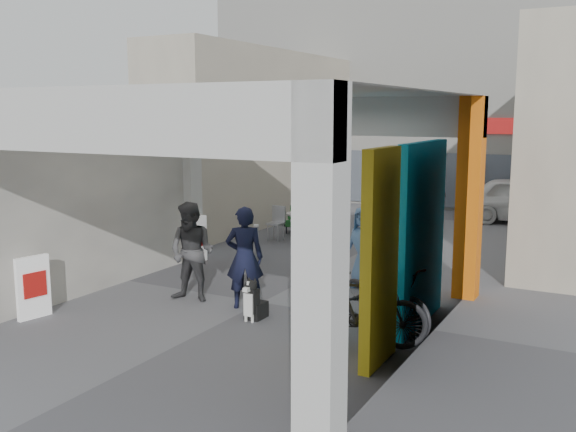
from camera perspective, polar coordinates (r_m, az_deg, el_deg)
The scene contains 20 objects.
ground at distance 11.12m, azimuth -2.35°, elevation -7.68°, with size 90.00×90.00×0.00m, color #5C5D62.
arcade_canopy at distance 9.70m, azimuth -2.16°, elevation 3.72°, with size 6.40×6.45×6.40m.
far_building at distance 23.78m, azimuth 15.32°, elevation 10.73°, with size 18.00×4.08×8.00m.
plaza_bldg_left at distance 19.40m, azimuth -2.58°, elevation 7.06°, with size 2.00×9.00×5.00m, color #BBB19B.
bollard_left at distance 13.86m, azimuth -2.82°, elevation -2.53°, with size 0.09×0.09×0.82m, color gray.
bollard_center at distance 13.17m, azimuth 3.10°, elevation -3.16°, with size 0.09×0.09×0.82m, color gray.
bollard_right at distance 12.51m, azimuth 9.40°, elevation -3.62°, with size 0.09×0.09×0.95m, color gray.
advert_board_near at distance 10.93m, azimuth -21.70°, elevation -5.88°, with size 0.19×0.56×1.00m.
advert_board_far at distance 14.02m, azimuth -8.06°, elevation -2.07°, with size 0.14×0.55×1.00m.
cafe_set at distance 16.45m, azimuth 1.12°, elevation -1.01°, with size 1.44×1.17×0.87m.
produce_stand at distance 17.22m, azimuth 1.59°, elevation -0.61°, with size 1.12×0.61×0.74m.
crate_stack at distance 17.98m, azimuth 12.25°, elevation -0.43°, with size 0.45×0.35×0.56m.
border_collie at distance 10.16m, azimuth -3.10°, elevation -7.69°, with size 0.26×0.50×0.70m.
man_with_dog at distance 10.64m, azimuth -3.88°, elevation -3.70°, with size 0.62×0.41×1.71m, color black.
man_back_turned at distance 11.11m, azimuth -8.54°, elevation -3.20°, with size 0.84×0.65×1.72m, color #3B3B3E.
man_elderly at distance 11.94m, azimuth 6.81°, elevation -2.76°, with size 0.75×0.49×1.53m, color #5A7FAF.
man_crates at distance 18.48m, azimuth 12.20°, elevation 1.82°, with size 1.07×0.45×1.83m, color black.
bicycle_front at distance 9.82m, azimuth 8.58°, elevation -7.09°, with size 0.65×1.86×0.98m, color black.
bicycle_rear at distance 8.96m, azimuth 6.55°, elevation -8.24°, with size 0.52×1.83×1.10m, color black.
white_van at distance 20.10m, azimuth 20.44°, elevation 1.35°, with size 1.60×3.98×1.36m, color white.
Camera 1 is at (5.43, -9.15, 3.23)m, focal length 40.00 mm.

